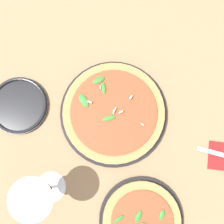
{
  "coord_description": "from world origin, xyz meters",
  "views": [
    {
      "loc": [
        0.0,
        -0.06,
        0.74
      ],
      "look_at": [
        -0.01,
        0.04,
        0.03
      ],
      "focal_mm": 42.0,
      "sensor_mm": 36.0,
      "label": 1
    }
  ],
  "objects_px": {
    "pizza_arugula_main": "(112,113)",
    "side_plate_white": "(17,105)",
    "wine_glass": "(35,195)",
    "pizza_personal_side": "(140,220)"
  },
  "relations": [
    {
      "from": "pizza_personal_side",
      "to": "side_plate_white",
      "type": "relative_size",
      "value": 1.36
    },
    {
      "from": "pizza_personal_side",
      "to": "wine_glass",
      "type": "height_order",
      "value": "wine_glass"
    },
    {
      "from": "pizza_arugula_main",
      "to": "side_plate_white",
      "type": "height_order",
      "value": "pizza_arugula_main"
    },
    {
      "from": "pizza_arugula_main",
      "to": "pizza_personal_side",
      "type": "relative_size",
      "value": 1.34
    },
    {
      "from": "wine_glass",
      "to": "side_plate_white",
      "type": "distance_m",
      "value": 0.27
    },
    {
      "from": "wine_glass",
      "to": "pizza_personal_side",
      "type": "bearing_deg",
      "value": -10.56
    },
    {
      "from": "pizza_personal_side",
      "to": "wine_glass",
      "type": "distance_m",
      "value": 0.28
    },
    {
      "from": "pizza_arugula_main",
      "to": "wine_glass",
      "type": "bearing_deg",
      "value": -122.12
    },
    {
      "from": "pizza_arugula_main",
      "to": "wine_glass",
      "type": "distance_m",
      "value": 0.29
    },
    {
      "from": "wine_glass",
      "to": "side_plate_white",
      "type": "height_order",
      "value": "wine_glass"
    }
  ]
}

